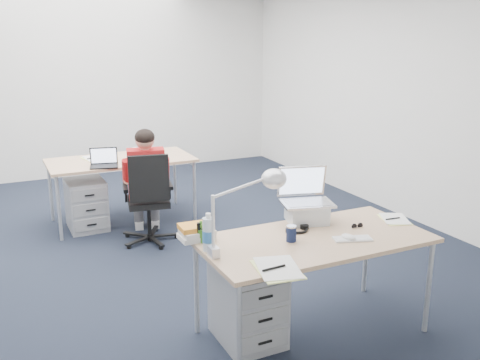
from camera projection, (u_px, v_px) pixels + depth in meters
name	position (u px, v px, depth m)	size (l,w,h in m)	color
floor	(158.00, 255.00, 5.25)	(7.00, 7.00, 0.00)	black
room	(150.00, 78.00, 4.80)	(6.02, 7.02, 2.80)	silver
desk_near	(315.00, 244.00, 3.71)	(1.60, 0.80, 0.73)	tan
desk_far	(121.00, 163.00, 6.06)	(1.60, 0.80, 0.73)	tan
office_chair	(149.00, 217.00, 5.52)	(0.71, 0.71, 0.96)	black
seated_person	(146.00, 183.00, 5.59)	(0.45, 0.70, 1.17)	red
drawer_pedestal_near	(248.00, 304.00, 3.72)	(0.40, 0.50, 0.55)	#A9ABAE
drawer_pedestal_far	(86.00, 204.00, 5.92)	(0.40, 0.50, 0.55)	#A9ABAE
silver_laptop	(307.00, 197.00, 3.96)	(0.37, 0.30, 0.40)	silver
wireless_keyboard	(352.00, 239.00, 3.66)	(0.26, 0.11, 0.01)	white
computer_mouse	(348.00, 237.00, 3.66)	(0.07, 0.11, 0.04)	white
headphones	(297.00, 229.00, 3.83)	(0.20, 0.15, 0.03)	black
can_koozie	(291.00, 233.00, 3.62)	(0.07, 0.07, 0.11)	#141E41
water_bottle	(208.00, 232.00, 3.45)	(0.08, 0.08, 0.25)	silver
bear_figurine	(204.00, 231.00, 3.60)	(0.08, 0.06, 0.16)	#276A1C
book_stack	(196.00, 232.00, 3.66)	(0.23, 0.17, 0.10)	silver
cordless_phone	(200.00, 233.00, 3.60)	(0.04, 0.02, 0.14)	black
papers_left	(277.00, 269.00, 3.19)	(0.24, 0.34, 0.01)	#F3FF93
papers_right	(395.00, 219.00, 4.05)	(0.18, 0.26, 0.01)	#F3FF93
sunglasses	(357.00, 226.00, 3.89)	(0.09, 0.04, 0.02)	black
desk_lamp	(237.00, 212.00, 3.38)	(0.48, 0.18, 0.55)	silver
dark_laptop	(104.00, 157.00, 5.65)	(0.29, 0.28, 0.21)	black
far_cup	(135.00, 151.00, 6.22)	(0.06, 0.06, 0.09)	white
far_papers	(95.00, 159.00, 6.05)	(0.22, 0.32, 0.01)	white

